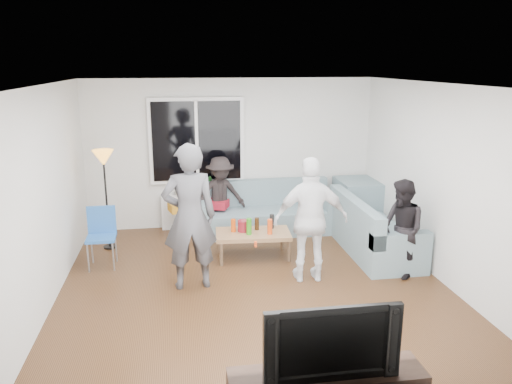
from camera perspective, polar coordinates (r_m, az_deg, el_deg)
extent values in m
cube|color=#56351C|center=(6.64, -0.05, -11.15)|extent=(5.00, 5.50, 0.04)
cube|color=white|center=(5.99, -0.05, 12.24)|extent=(5.00, 5.50, 0.04)
cube|color=silver|center=(8.87, -2.83, 4.39)|extent=(5.00, 0.04, 2.60)
cube|color=silver|center=(3.63, 6.88, -11.02)|extent=(5.00, 0.04, 2.60)
cube|color=silver|center=(6.32, -23.24, -0.96)|extent=(0.04, 5.50, 2.60)
cube|color=silver|center=(7.02, 20.72, 0.74)|extent=(0.04, 5.50, 2.60)
cube|color=white|center=(8.71, -6.74, 5.78)|extent=(1.62, 0.06, 1.47)
cube|color=black|center=(8.67, -6.73, 5.74)|extent=(1.50, 0.02, 1.35)
cube|color=white|center=(8.66, -6.73, 5.73)|extent=(0.05, 0.03, 1.35)
cube|color=silver|center=(8.94, -6.50, -2.13)|extent=(1.30, 0.12, 0.62)
imported|color=#2D6C2B|center=(8.80, -5.56, 0.82)|extent=(0.22, 0.19, 0.33)
imported|color=silver|center=(8.80, -8.67, 0.25)|extent=(0.22, 0.22, 0.19)
cube|color=slate|center=(9.12, 11.90, -1.28)|extent=(0.85, 0.85, 0.85)
cube|color=orange|center=(8.50, -8.52, -1.69)|extent=(0.45, 0.41, 0.14)
cube|color=maroon|center=(8.60, -4.43, -1.38)|extent=(0.44, 0.41, 0.13)
cube|color=#986C49|center=(7.58, -0.34, -6.01)|extent=(1.14, 0.67, 0.40)
cylinder|color=maroon|center=(7.53, -1.43, -3.86)|extent=(0.17, 0.17, 0.17)
imported|color=#48484D|center=(6.44, -7.55, -2.84)|extent=(0.73, 0.52, 1.90)
imported|color=white|center=(6.67, 6.25, -3.18)|extent=(1.01, 0.47, 1.68)
imported|color=black|center=(7.08, 16.20, -4.05)|extent=(0.59, 0.71, 1.35)
imported|color=black|center=(8.53, -4.05, -0.41)|extent=(0.95, 0.69, 1.33)
imported|color=black|center=(4.17, 8.24, -16.00)|extent=(1.09, 0.14, 0.63)
cylinder|color=black|center=(7.66, 1.80, -3.34)|extent=(0.07, 0.07, 0.22)
cylinder|color=black|center=(7.59, 0.10, -3.62)|extent=(0.07, 0.07, 0.19)
cylinder|color=#2E8C19|center=(7.38, -0.80, -3.93)|extent=(0.08, 0.08, 0.25)
cylinder|color=#D7480C|center=(7.51, -2.58, -3.82)|extent=(0.07, 0.07, 0.20)
cylinder|color=#F14B15|center=(7.40, 1.58, -3.95)|extent=(0.07, 0.07, 0.23)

